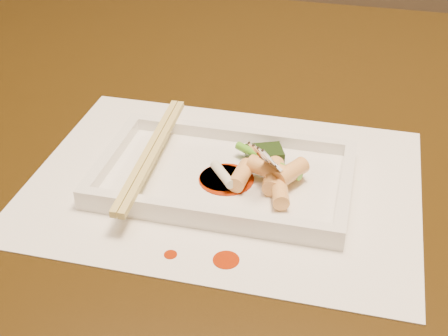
% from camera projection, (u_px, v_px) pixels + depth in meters
% --- Properties ---
extents(table, '(1.40, 0.90, 0.75)m').
position_uv_depth(table, '(182.00, 183.00, 0.83)').
color(table, black).
rests_on(table, ground).
extents(placemat, '(0.40, 0.30, 0.00)m').
position_uv_depth(placemat, '(224.00, 183.00, 0.65)').
color(placemat, white).
rests_on(placemat, table).
extents(sauce_splatter_a, '(0.02, 0.02, 0.00)m').
position_uv_depth(sauce_splatter_a, '(226.00, 260.00, 0.55)').
color(sauce_splatter_a, '#992404').
rests_on(sauce_splatter_a, placemat).
extents(sauce_splatter_b, '(0.01, 0.01, 0.00)m').
position_uv_depth(sauce_splatter_b, '(171.00, 255.00, 0.56)').
color(sauce_splatter_b, '#992404').
rests_on(sauce_splatter_b, placemat).
extents(plate_base, '(0.26, 0.16, 0.01)m').
position_uv_depth(plate_base, '(224.00, 179.00, 0.65)').
color(plate_base, white).
rests_on(plate_base, placemat).
extents(plate_rim_far, '(0.26, 0.01, 0.01)m').
position_uv_depth(plate_rim_far, '(240.00, 134.00, 0.70)').
color(plate_rim_far, white).
rests_on(plate_rim_far, plate_base).
extents(plate_rim_near, '(0.26, 0.01, 0.01)m').
position_uv_depth(plate_rim_near, '(205.00, 214.00, 0.58)').
color(plate_rim_near, white).
rests_on(plate_rim_near, plate_base).
extents(plate_rim_left, '(0.01, 0.14, 0.01)m').
position_uv_depth(plate_rim_left, '(111.00, 155.00, 0.67)').
color(plate_rim_left, white).
rests_on(plate_rim_left, plate_base).
extents(plate_rim_right, '(0.01, 0.14, 0.01)m').
position_uv_depth(plate_rim_right, '(345.00, 187.00, 0.62)').
color(plate_rim_right, white).
rests_on(plate_rim_right, plate_base).
extents(veg_piece, '(0.05, 0.04, 0.01)m').
position_uv_depth(veg_piece, '(265.00, 154.00, 0.67)').
color(veg_piece, black).
rests_on(veg_piece, plate_base).
extents(scallion_white, '(0.03, 0.04, 0.01)m').
position_uv_depth(scallion_white, '(223.00, 174.00, 0.63)').
color(scallion_white, '#EAEACC').
rests_on(scallion_white, plate_base).
extents(scallion_green, '(0.08, 0.05, 0.01)m').
position_uv_depth(scallion_green, '(268.00, 160.00, 0.65)').
color(scallion_green, '#409618').
rests_on(scallion_green, plate_base).
extents(chopstick_a, '(0.02, 0.22, 0.01)m').
position_uv_depth(chopstick_a, '(148.00, 152.00, 0.65)').
color(chopstick_a, '#D0BD68').
rests_on(chopstick_a, plate_rim_near).
extents(chopstick_b, '(0.02, 0.22, 0.01)m').
position_uv_depth(chopstick_b, '(155.00, 153.00, 0.65)').
color(chopstick_b, '#D0BD68').
rests_on(chopstick_b, plate_rim_near).
extents(fork, '(0.09, 0.10, 0.14)m').
position_uv_depth(fork, '(298.00, 113.00, 0.60)').
color(fork, silver).
rests_on(fork, plate_base).
extents(sauce_blob_0, '(0.06, 0.06, 0.00)m').
position_uv_depth(sauce_blob_0, '(226.00, 179.00, 0.64)').
color(sauce_blob_0, '#992404').
rests_on(sauce_blob_0, plate_base).
extents(sauce_blob_1, '(0.05, 0.05, 0.00)m').
position_uv_depth(sauce_blob_1, '(223.00, 178.00, 0.64)').
color(sauce_blob_1, '#992404').
rests_on(sauce_blob_1, plate_base).
extents(rice_cake_0, '(0.03, 0.05, 0.02)m').
position_uv_depth(rice_cake_0, '(280.00, 189.00, 0.61)').
color(rice_cake_0, '#F7C773').
rests_on(rice_cake_0, plate_base).
extents(rice_cake_1, '(0.02, 0.04, 0.02)m').
position_uv_depth(rice_cake_1, '(242.00, 175.00, 0.63)').
color(rice_cake_1, '#F7C773').
rests_on(rice_cake_1, plate_base).
extents(rice_cake_2, '(0.04, 0.03, 0.02)m').
position_uv_depth(rice_cake_2, '(267.00, 169.00, 0.63)').
color(rice_cake_2, '#F7C773').
rests_on(rice_cake_2, plate_base).
extents(rice_cake_3, '(0.04, 0.05, 0.02)m').
position_uv_depth(rice_cake_3, '(285.00, 175.00, 0.63)').
color(rice_cake_3, '#F7C773').
rests_on(rice_cake_3, plate_base).
extents(rice_cake_4, '(0.02, 0.05, 0.02)m').
position_uv_depth(rice_cake_4, '(273.00, 176.00, 0.63)').
color(rice_cake_4, '#F7C773').
rests_on(rice_cake_4, plate_base).
extents(rice_cake_5, '(0.03, 0.04, 0.02)m').
position_uv_depth(rice_cake_5, '(291.00, 172.00, 0.62)').
color(rice_cake_5, '#F7C773').
rests_on(rice_cake_5, plate_base).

